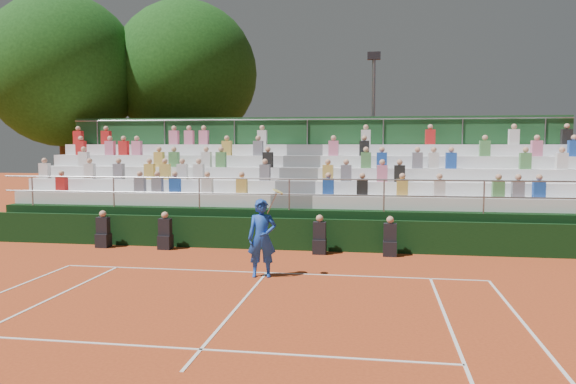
% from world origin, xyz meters
% --- Properties ---
extents(ground, '(90.00, 90.00, 0.00)m').
position_xyz_m(ground, '(0.00, 0.00, 0.00)').
color(ground, '#B6451E').
rests_on(ground, ground).
extents(courtside_wall, '(20.00, 0.15, 1.00)m').
position_xyz_m(courtside_wall, '(0.00, 3.20, 0.50)').
color(courtside_wall, black).
rests_on(courtside_wall, ground).
extents(line_officials, '(9.48, 0.40, 1.19)m').
position_xyz_m(line_officials, '(-1.36, 2.75, 0.48)').
color(line_officials, black).
rests_on(line_officials, ground).
extents(grandstand, '(20.00, 5.20, 4.40)m').
position_xyz_m(grandstand, '(-0.01, 6.44, 1.07)').
color(grandstand, black).
rests_on(grandstand, ground).
extents(tennis_player, '(0.92, 0.58, 2.22)m').
position_xyz_m(tennis_player, '(-0.03, -0.42, 0.98)').
color(tennis_player, '#1846B9').
rests_on(tennis_player, ground).
extents(tree_west, '(7.14, 7.14, 10.33)m').
position_xyz_m(tree_west, '(-11.91, 10.82, 6.75)').
color(tree_west, '#3B2915').
rests_on(tree_west, ground).
extents(tree_east, '(7.16, 7.16, 10.42)m').
position_xyz_m(tree_east, '(-6.77, 13.33, 6.83)').
color(tree_east, '#3B2915').
rests_on(tree_east, ground).
extents(floodlight_mast, '(0.60, 0.25, 7.56)m').
position_xyz_m(floodlight_mast, '(2.57, 12.71, 4.44)').
color(floodlight_mast, gray).
rests_on(floodlight_mast, ground).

